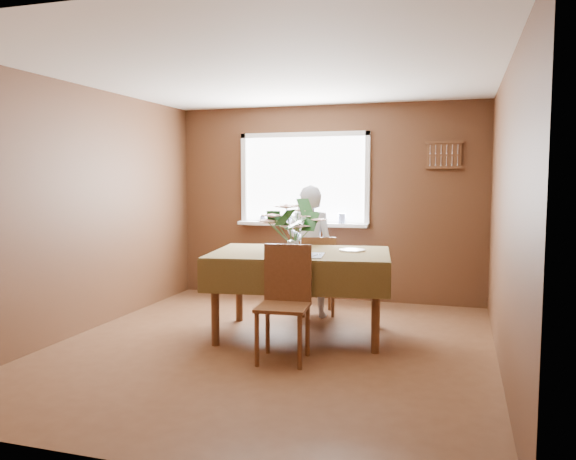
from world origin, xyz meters
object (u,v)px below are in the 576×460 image
(dining_table, at_px, (300,262))
(flower_bouquet, at_px, (293,223))
(chair_near, at_px, (285,297))
(seated_woman, at_px, (310,251))
(chair_far, at_px, (318,272))

(dining_table, xyz_separation_m, flower_bouquet, (-0.00, -0.25, 0.41))
(chair_near, relative_size, seated_woman, 0.66)
(dining_table, distance_m, seated_woman, 0.80)
(dining_table, xyz_separation_m, chair_near, (0.07, -0.72, -0.20))
(chair_near, xyz_separation_m, flower_bouquet, (-0.07, 0.47, 0.61))
(dining_table, distance_m, chair_near, 0.76)
(chair_far, distance_m, seated_woman, 0.26)
(chair_far, xyz_separation_m, chair_near, (0.10, -1.57, 0.04))
(flower_bouquet, bearing_deg, dining_table, 89.37)
(chair_far, relative_size, chair_near, 0.92)
(dining_table, xyz_separation_m, seated_woman, (-0.11, 0.79, 0.01))
(seated_woman, bearing_deg, flower_bouquet, 93.65)
(dining_table, distance_m, chair_far, 0.88)
(dining_table, xyz_separation_m, chair_far, (-0.04, 0.85, -0.24))
(flower_bouquet, bearing_deg, chair_near, -81.67)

